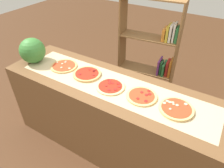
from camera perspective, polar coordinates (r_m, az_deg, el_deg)
ground_plane at (r=2.81m, az=-0.00°, el=-16.33°), size 12.00×12.00×0.00m
counter at (r=2.44m, az=-0.00°, el=-9.48°), size 2.49×0.72×0.96m
parchment_paper at (r=2.13m, az=-0.00°, el=-0.41°), size 2.12×0.47×0.00m
pizza_mushroom_0 at (r=2.49m, az=-13.12°, el=4.88°), size 0.31×0.31×0.02m
pizza_pepperoni_1 at (r=2.29m, az=-6.91°, el=2.77°), size 0.31×0.31×0.03m
pizza_pepperoni_2 at (r=2.10m, az=-0.45°, el=-0.66°), size 0.29×0.29×0.02m
pizza_pepperoni_3 at (r=2.00m, az=8.19°, el=-3.31°), size 0.30×0.30×0.02m
pizza_mushroom_4 at (r=1.93m, az=17.29°, el=-6.50°), size 0.31×0.31×0.03m
watermelon at (r=2.64m, az=-21.12°, el=8.60°), size 0.30×0.30×0.30m
bookshelf at (r=3.08m, az=11.45°, el=6.94°), size 0.84×0.35×1.60m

